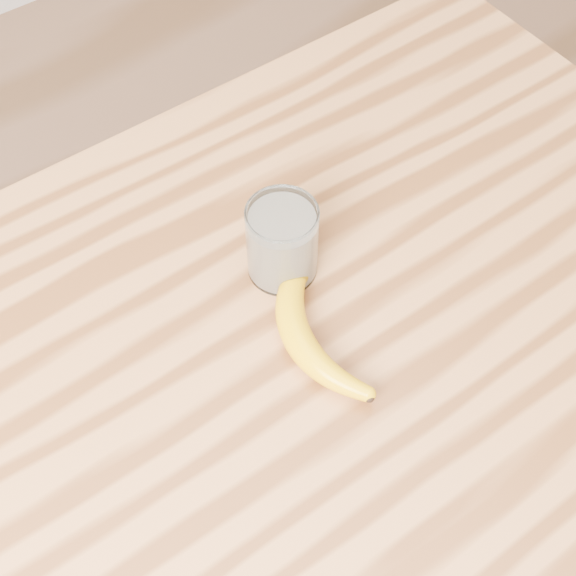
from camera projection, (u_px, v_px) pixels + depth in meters
table at (291, 402)px, 0.98m from camera, size 1.20×0.80×0.90m
smoothie_glass at (282, 243)px, 0.90m from camera, size 0.08×0.08×0.10m
banana at (294, 332)px, 0.87m from camera, size 0.19×0.30×0.03m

